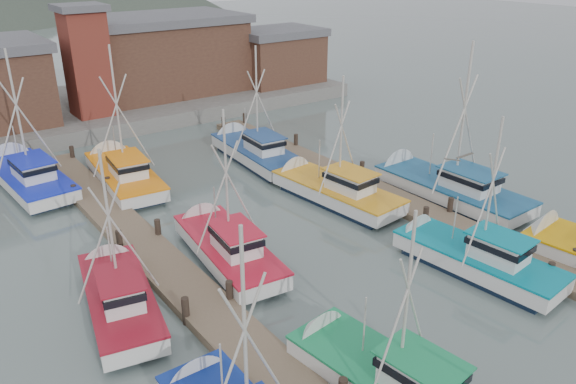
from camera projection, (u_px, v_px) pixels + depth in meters
ground at (420, 313)px, 22.88m from camera, size 260.00×260.00×0.00m
dock_left at (221, 322)px, 21.98m from camera, size 2.30×46.00×1.50m
dock_right at (451, 226)px, 29.58m from camera, size 2.30×46.00×1.50m
quay at (103, 107)px, 49.94m from camera, size 44.00×16.00×1.20m
shed_center at (161, 54)px, 51.56m from camera, size 14.84×9.54×6.90m
shed_right at (277, 55)px, 55.66m from camera, size 8.48×6.36×5.20m
lookout_tower at (87, 60)px, 43.92m from camera, size 3.60×3.60×8.50m
boat_4 at (383, 377)px, 18.51m from camera, size 3.44×8.40×7.62m
boat_5 at (468, 256)px, 25.75m from camera, size 3.30×8.42×8.07m
boat_8 at (224, 246)px, 26.62m from camera, size 3.49×8.57×8.14m
boat_9 at (330, 189)px, 32.85m from camera, size 3.57×9.10×8.19m
boat_10 at (118, 294)px, 22.89m from camera, size 3.89×8.14×7.73m
boat_11 at (443, 186)px, 33.22m from camera, size 4.16×10.03×10.14m
boat_12 at (122, 173)px, 35.21m from camera, size 3.79×9.42×9.47m
boat_13 at (253, 150)px, 39.08m from camera, size 3.55×9.37×8.74m
boat_14 at (27, 176)px, 34.77m from camera, size 3.90×9.80×9.40m
gull_far at (459, 158)px, 22.89m from camera, size 1.54×0.66×0.24m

